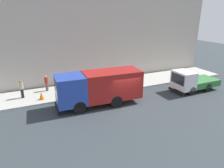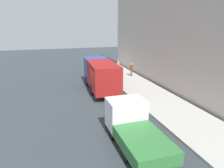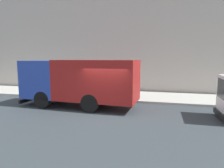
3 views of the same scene
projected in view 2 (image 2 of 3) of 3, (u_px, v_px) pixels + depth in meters
name	position (u px, v px, depth m)	size (l,w,h in m)	color
ground	(95.00, 98.00, 18.46)	(80.00, 80.00, 0.00)	#32393E
sidewalk	(145.00, 92.00, 19.89)	(4.06, 30.00, 0.16)	#B0B0A7
building_facade	(173.00, 26.00, 18.89)	(0.50, 30.00, 12.39)	#B4ABA1
large_utility_truck	(101.00, 74.00, 20.18)	(2.71, 7.47, 2.95)	#2441A5
small_flatbed_truck	(133.00, 126.00, 11.21)	(2.20, 5.00, 2.19)	white
pedestrian_walking	(132.00, 69.00, 25.30)	(0.36, 0.36, 1.60)	brown
pedestrian_standing	(118.00, 66.00, 27.12)	(0.42, 0.42, 1.70)	black
traffic_cone_orange	(114.00, 73.00, 25.51)	(0.48, 0.48, 0.68)	orange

